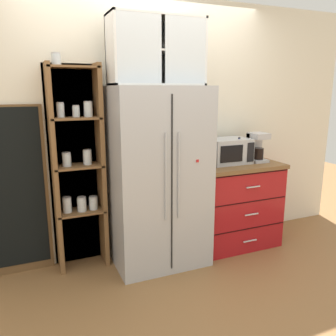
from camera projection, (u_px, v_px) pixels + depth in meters
The scene contains 12 objects.
ground_plane at pixel (160, 261), 3.42m from camera, with size 10.65×10.65×0.00m, color olive.
wall_back_cream at pixel (145, 129), 3.49m from camera, with size 4.95×0.10×2.55m, color silver.
refrigerator at pixel (158, 178), 3.26m from camera, with size 0.88×0.66×1.70m.
pantry_shelf_column at pixel (77, 165), 3.18m from camera, with size 0.50×0.28×1.97m.
counter_cabinet at pixel (235, 204), 3.73m from camera, with size 0.90×0.59×0.91m.
microwave at pixel (228, 151), 3.61m from camera, with size 0.44×0.33×0.26m.
coffee_maker at pixel (256, 147), 3.69m from camera, with size 0.17×0.20×0.31m.
mug_red at pixel (240, 160), 3.58m from camera, with size 0.11×0.08×0.09m.
bottle_clear at pixel (208, 156), 3.41m from camera, with size 0.06×0.06×0.26m.
bottle_cobalt at pixel (239, 152), 3.59m from camera, with size 0.06×0.06×0.28m.
upper_cabinet at pixel (156, 52), 3.04m from camera, with size 0.84×0.32×0.59m.
chalkboard_menu at pixel (13, 192), 3.05m from camera, with size 0.60×0.04×1.54m.
Camera 1 is at (-1.15, -2.91, 1.67)m, focal length 36.73 mm.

